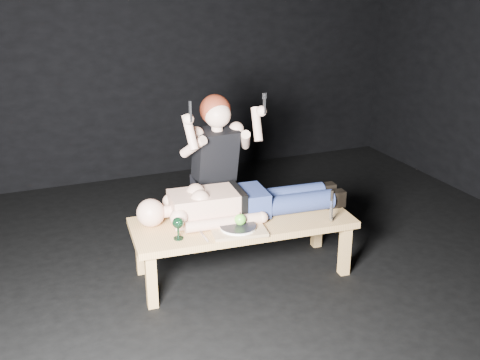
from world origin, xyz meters
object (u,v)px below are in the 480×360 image
(table, at_px, (242,247))
(kneeling_woman, at_px, (212,169))
(serving_tray, at_px, (238,230))
(carving_knife, at_px, (332,206))
(goblet, at_px, (178,228))
(lying_man, at_px, (245,198))

(table, height_order, kneeling_woman, kneeling_woman)
(serving_tray, bearing_deg, carving_knife, -8.66)
(table, xyz_separation_m, carving_knife, (0.59, -0.27, 0.35))
(table, bearing_deg, goblet, -162.56)
(lying_man, bearing_deg, carving_knife, -30.35)
(kneeling_woman, height_order, carving_knife, kneeling_woman)
(serving_tray, height_order, carving_knife, carving_knife)
(lying_man, bearing_deg, kneeling_woman, 106.47)
(lying_man, distance_m, serving_tray, 0.33)
(serving_tray, xyz_separation_m, carving_knife, (0.69, -0.11, 0.11))
(carving_knife, bearing_deg, table, 159.15)
(kneeling_woman, xyz_separation_m, goblet, (-0.48, -0.68, -0.14))
(lying_man, xyz_separation_m, kneeling_woman, (-0.10, 0.46, 0.09))
(lying_man, height_order, carving_knife, lying_man)
(serving_tray, distance_m, goblet, 0.44)
(kneeling_woman, distance_m, carving_knife, 1.05)
(goblet, height_order, carving_knife, carving_knife)
(serving_tray, height_order, goblet, goblet)
(lying_man, relative_size, carving_knife, 6.60)
(goblet, xyz_separation_m, carving_knife, (1.12, -0.15, 0.04))
(carving_knife, bearing_deg, kneeling_woman, 131.58)
(table, distance_m, serving_tray, 0.31)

